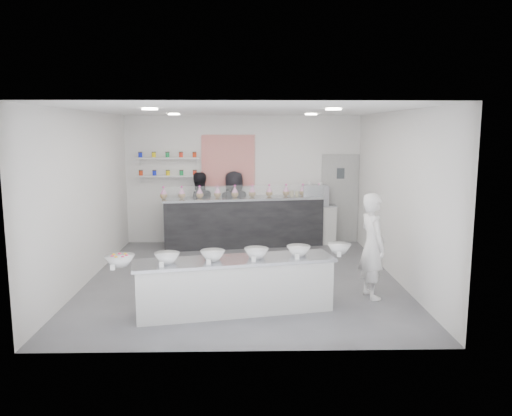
{
  "coord_description": "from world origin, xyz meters",
  "views": [
    {
      "loc": [
        0.04,
        -8.74,
        2.68
      ],
      "look_at": [
        0.25,
        0.4,
        1.23
      ],
      "focal_mm": 35.0,
      "sensor_mm": 36.0,
      "label": 1
    }
  ],
  "objects_px": {
    "woman_prep": "(372,246)",
    "staff_right": "(234,208)",
    "back_bar": "(244,222)",
    "staff_left": "(199,208)",
    "espresso_machine": "(315,195)",
    "prep_counter": "(235,285)",
    "espresso_ledge": "(309,224)"
  },
  "relations": [
    {
      "from": "prep_counter",
      "to": "woman_prep",
      "type": "xyz_separation_m",
      "value": [
        2.18,
        0.6,
        0.45
      ]
    },
    {
      "from": "back_bar",
      "to": "staff_left",
      "type": "height_order",
      "value": "staff_left"
    },
    {
      "from": "prep_counter",
      "to": "back_bar",
      "type": "bearing_deg",
      "value": 77.03
    },
    {
      "from": "espresso_ledge",
      "to": "woman_prep",
      "type": "relative_size",
      "value": 0.74
    },
    {
      "from": "espresso_ledge",
      "to": "staff_left",
      "type": "relative_size",
      "value": 0.74
    },
    {
      "from": "prep_counter",
      "to": "woman_prep",
      "type": "distance_m",
      "value": 2.3
    },
    {
      "from": "prep_counter",
      "to": "staff_right",
      "type": "distance_m",
      "value": 4.5
    },
    {
      "from": "back_bar",
      "to": "staff_left",
      "type": "xyz_separation_m",
      "value": [
        -1.06,
        0.25,
        0.28
      ]
    },
    {
      "from": "espresso_ledge",
      "to": "back_bar",
      "type": "bearing_deg",
      "value": -172.52
    },
    {
      "from": "staff_right",
      "to": "prep_counter",
      "type": "bearing_deg",
      "value": 71.01
    },
    {
      "from": "back_bar",
      "to": "staff_right",
      "type": "bearing_deg",
      "value": 122.56
    },
    {
      "from": "staff_right",
      "to": "woman_prep",
      "type": "bearing_deg",
      "value": 100.17
    },
    {
      "from": "back_bar",
      "to": "woman_prep",
      "type": "xyz_separation_m",
      "value": [
        2.06,
        -3.63,
        0.28
      ]
    },
    {
      "from": "espresso_ledge",
      "to": "woman_prep",
      "type": "height_order",
      "value": "woman_prep"
    },
    {
      "from": "prep_counter",
      "to": "back_bar",
      "type": "distance_m",
      "value": 4.23
    },
    {
      "from": "staff_left",
      "to": "espresso_machine",
      "type": "bearing_deg",
      "value": 159.41
    },
    {
      "from": "back_bar",
      "to": "woman_prep",
      "type": "relative_size",
      "value": 2.18
    },
    {
      "from": "woman_prep",
      "to": "staff_right",
      "type": "height_order",
      "value": "staff_right"
    },
    {
      "from": "prep_counter",
      "to": "espresso_ledge",
      "type": "bearing_deg",
      "value": 58.11
    },
    {
      "from": "espresso_machine",
      "to": "staff_right",
      "type": "distance_m",
      "value": 1.92
    },
    {
      "from": "back_bar",
      "to": "staff_left",
      "type": "relative_size",
      "value": 2.17
    },
    {
      "from": "back_bar",
      "to": "espresso_ledge",
      "type": "bearing_deg",
      "value": -1.41
    },
    {
      "from": "prep_counter",
      "to": "espresso_ledge",
      "type": "distance_m",
      "value": 4.73
    },
    {
      "from": "woman_prep",
      "to": "prep_counter",
      "type": "bearing_deg",
      "value": 93.95
    },
    {
      "from": "back_bar",
      "to": "woman_prep",
      "type": "bearing_deg",
      "value": -69.33
    },
    {
      "from": "espresso_ledge",
      "to": "espresso_machine",
      "type": "bearing_deg",
      "value": 0.0
    },
    {
      "from": "espresso_ledge",
      "to": "espresso_machine",
      "type": "height_order",
      "value": "espresso_machine"
    },
    {
      "from": "back_bar",
      "to": "prep_counter",
      "type": "bearing_deg",
      "value": -100.53
    },
    {
      "from": "prep_counter",
      "to": "espresso_ledge",
      "type": "height_order",
      "value": "espresso_ledge"
    },
    {
      "from": "espresso_machine",
      "to": "staff_left",
      "type": "relative_size",
      "value": 0.35
    },
    {
      "from": "back_bar",
      "to": "espresso_machine",
      "type": "xyz_separation_m",
      "value": [
        1.67,
        0.2,
        0.58
      ]
    },
    {
      "from": "espresso_machine",
      "to": "woman_prep",
      "type": "bearing_deg",
      "value": -84.29
    }
  ]
}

